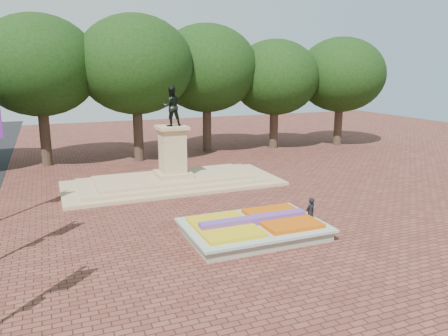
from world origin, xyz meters
The scene contains 5 objects.
ground centered at (0.00, 0.00, 0.00)m, with size 90.00×90.00×0.00m, color brown.
flower_bed centered at (1.03, -2.00, 0.38)m, with size 6.30×4.30×0.91m.
monument centered at (0.00, 8.00, 0.88)m, with size 14.00×6.00×6.40m.
tree_row_back centered at (2.33, 18.00, 6.67)m, with size 44.80×8.80×10.43m.
pedestrian centered at (3.90, -2.20, 0.76)m, with size 0.56×0.36×1.52m, color black.
Camera 1 is at (-7.41, -18.98, 7.56)m, focal length 35.00 mm.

